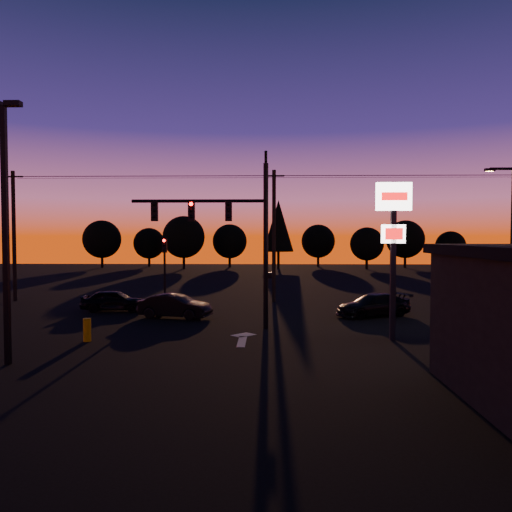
{
  "coord_description": "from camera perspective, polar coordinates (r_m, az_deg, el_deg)",
  "views": [
    {
      "loc": [
        1.63,
        -20.09,
        4.5
      ],
      "look_at": [
        1.0,
        5.0,
        3.5
      ],
      "focal_mm": 35.0,
      "sensor_mm": 36.0,
      "label": 1
    }
  ],
  "objects": [
    {
      "name": "tree_5",
      "position": [
        74.45,
        7.12,
        1.69
      ],
      "size": [
        4.95,
        4.95,
        6.22
      ],
      "color": "black",
      "rests_on": "ground"
    },
    {
      "name": "traffic_signal_mast",
      "position": [
        24.14,
        -2.67,
        3.31
      ],
      "size": [
        6.79,
        0.52,
        8.58
      ],
      "color": "black",
      "rests_on": "ground"
    },
    {
      "name": "pylon_sign",
      "position": [
        22.24,
        15.43,
        3.26
      ],
      "size": [
        1.5,
        0.28,
        6.8
      ],
      "color": "black",
      "rests_on": "ground"
    },
    {
      "name": "streetlight",
      "position": [
        28.38,
        27.09,
        1.87
      ],
      "size": [
        1.55,
        0.35,
        8.0
      ],
      "color": "black",
      "rests_on": "ground"
    },
    {
      "name": "secondary_signal",
      "position": [
        32.3,
        -10.41,
        -0.66
      ],
      "size": [
        0.3,
        0.31,
        4.35
      ],
      "color": "black",
      "rests_on": "ground"
    },
    {
      "name": "power_wires",
      "position": [
        34.33,
        2.07,
        9.09
      ],
      "size": [
        36.0,
        1.22,
        0.07
      ],
      "color": "black",
      "rests_on": "ground"
    },
    {
      "name": "utility_pole_0",
      "position": [
        38.38,
        -25.93,
        2.19
      ],
      "size": [
        1.4,
        0.26,
        9.0
      ],
      "color": "black",
      "rests_on": "ground"
    },
    {
      "name": "ground",
      "position": [
        20.65,
        -3.18,
        -10.31
      ],
      "size": [
        120.0,
        120.0,
        0.0
      ],
      "primitive_type": "plane",
      "color": "black",
      "rests_on": "ground"
    },
    {
      "name": "bollard",
      "position": [
        22.71,
        -18.74,
        -8.0
      ],
      "size": [
        0.33,
        0.33,
        0.99
      ],
      "primitive_type": "cylinder",
      "color": "#D29801",
      "rests_on": "ground"
    },
    {
      "name": "tree_8",
      "position": [
        74.55,
        21.34,
        1.07
      ],
      "size": [
        4.12,
        4.12,
        5.19
      ],
      "color": "black",
      "rests_on": "ground"
    },
    {
      "name": "utility_pole_1",
      "position": [
        34.09,
        2.06,
        2.44
      ],
      "size": [
        1.4,
        0.26,
        9.0
      ],
      "color": "black",
      "rests_on": "ground"
    },
    {
      "name": "car_mid",
      "position": [
        27.88,
        -9.28,
        -5.66
      ],
      "size": [
        4.23,
        2.33,
        1.32
      ],
      "primitive_type": "imported",
      "rotation": [
        0.0,
        0.0,
        1.32
      ],
      "color": "black",
      "rests_on": "ground"
    },
    {
      "name": "tree_0",
      "position": [
        73.96,
        -17.2,
        1.84
      ],
      "size": [
        5.36,
        5.36,
        6.74
      ],
      "color": "black",
      "rests_on": "ground"
    },
    {
      "name": "tree_7",
      "position": [
        73.68,
        16.69,
        1.85
      ],
      "size": [
        5.36,
        5.36,
        6.74
      ],
      "color": "black",
      "rests_on": "ground"
    },
    {
      "name": "tree_2",
      "position": [
        69.07,
        -8.26,
        2.16
      ],
      "size": [
        5.77,
        5.78,
        7.26
      ],
      "color": "black",
      "rests_on": "ground"
    },
    {
      "name": "tree_3",
      "position": [
        72.31,
        -3.03,
        1.69
      ],
      "size": [
        4.95,
        4.95,
        6.22
      ],
      "color": "black",
      "rests_on": "ground"
    },
    {
      "name": "tree_4",
      "position": [
        69.11,
        2.58,
        3.47
      ],
      "size": [
        4.18,
        4.18,
        9.5
      ],
      "color": "black",
      "rests_on": "ground"
    },
    {
      "name": "tree_6",
      "position": [
        69.39,
        12.55,
        1.35
      ],
      "size": [
        4.54,
        4.54,
        5.71
      ],
      "color": "black",
      "rests_on": "ground"
    },
    {
      "name": "lane_arrow",
      "position": [
        22.24,
        -1.52,
        -9.38
      ],
      "size": [
        1.2,
        3.1,
        0.01
      ],
      "color": "beige",
      "rests_on": "ground"
    },
    {
      "name": "car_right",
      "position": [
        28.84,
        13.27,
        -5.49
      ],
      "size": [
        4.7,
        3.37,
        1.26
      ],
      "primitive_type": "imported",
      "rotation": [
        0.0,
        0.0,
        -1.16
      ],
      "color": "black",
      "rests_on": "ground"
    },
    {
      "name": "tree_1",
      "position": [
        75.19,
        -12.12,
        1.42
      ],
      "size": [
        4.54,
        4.54,
        5.71
      ],
      "color": "black",
      "rests_on": "ground"
    },
    {
      "name": "car_left",
      "position": [
        31.16,
        -15.92,
        -4.91
      ],
      "size": [
        3.85,
        1.65,
        1.29
      ],
      "primitive_type": "imported",
      "rotation": [
        0.0,
        0.0,
        1.6
      ],
      "color": "black",
      "rests_on": "ground"
    },
    {
      "name": "parking_lot_light",
      "position": [
        19.39,
        -26.74,
        4.31
      ],
      "size": [
        1.25,
        0.3,
        9.14
      ],
      "color": "black",
      "rests_on": "ground"
    }
  ]
}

